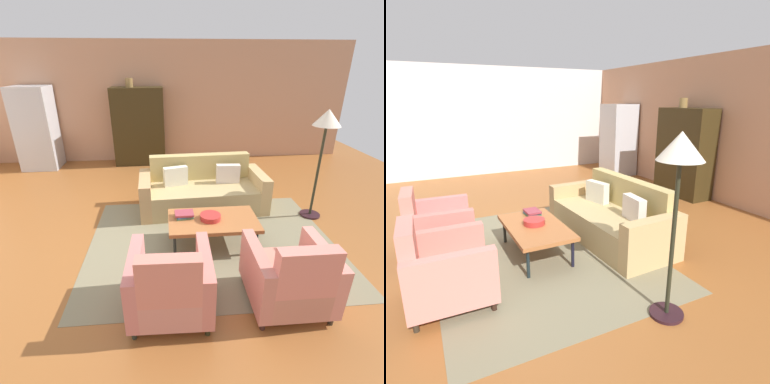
# 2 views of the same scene
# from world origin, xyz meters

# --- Properties ---
(ground_plane) EXTENTS (10.96, 10.96, 0.00)m
(ground_plane) POSITION_xyz_m (0.00, 0.00, 0.00)
(ground_plane) COLOR #955728
(wall_back) EXTENTS (9.14, 0.12, 2.80)m
(wall_back) POSITION_xyz_m (0.00, 3.85, 1.40)
(wall_back) COLOR tan
(wall_back) RESTS_ON ground
(wall_left) EXTENTS (0.12, 7.70, 2.80)m
(wall_left) POSITION_xyz_m (-4.57, 0.00, 1.40)
(wall_left) COLOR silver
(wall_left) RESTS_ON ground
(area_rug) EXTENTS (3.40, 2.60, 0.01)m
(area_rug) POSITION_xyz_m (0.58, -0.14, 0.00)
(area_rug) COLOR #7A7357
(area_rug) RESTS_ON ground
(couch) EXTENTS (2.14, 0.99, 0.86)m
(couch) POSITION_xyz_m (0.58, 0.99, 0.29)
(couch) COLOR tan
(couch) RESTS_ON ground
(coffee_table) EXTENTS (1.20, 0.70, 0.40)m
(coffee_table) POSITION_xyz_m (0.58, -0.19, 0.37)
(coffee_table) COLOR black
(coffee_table) RESTS_ON ground
(armchair_left) EXTENTS (0.82, 0.82, 0.88)m
(armchair_left) POSITION_xyz_m (-0.02, -1.36, 0.34)
(armchair_left) COLOR #342611
(armchair_left) RESTS_ON ground
(armchair_right) EXTENTS (0.81, 0.81, 0.88)m
(armchair_right) POSITION_xyz_m (1.18, -1.36, 0.34)
(armchair_right) COLOR #3C2D11
(armchair_right) RESTS_ON ground
(fruit_bowl) EXTENTS (0.28, 0.28, 0.07)m
(fruit_bowl) POSITION_xyz_m (0.54, -0.19, 0.44)
(fruit_bowl) COLOR #AD2C29
(fruit_bowl) RESTS_ON coffee_table
(book_stack) EXTENTS (0.26, 0.21, 0.07)m
(book_stack) POSITION_xyz_m (0.20, -0.10, 0.44)
(book_stack) COLOR #497752
(book_stack) RESTS_ON coffee_table
(cabinet) EXTENTS (1.20, 0.51, 1.80)m
(cabinet) POSITION_xyz_m (-0.64, 3.51, 0.90)
(cabinet) COLOR #312610
(cabinet) RESTS_ON ground
(vase_tall) EXTENTS (0.17, 0.17, 0.19)m
(vase_tall) POSITION_xyz_m (-0.79, 3.50, 1.90)
(vase_tall) COLOR olive
(vase_tall) RESTS_ON cabinet
(refrigerator) EXTENTS (0.80, 0.73, 1.85)m
(refrigerator) POSITION_xyz_m (-2.95, 3.40, 0.93)
(refrigerator) COLOR #B7BABF
(refrigerator) RESTS_ON ground
(floor_lamp) EXTENTS (0.40, 0.40, 1.72)m
(floor_lamp) POSITION_xyz_m (2.32, 0.49, 1.44)
(floor_lamp) COLOR black
(floor_lamp) RESTS_ON ground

